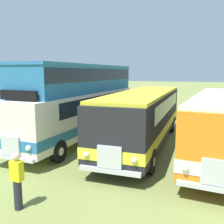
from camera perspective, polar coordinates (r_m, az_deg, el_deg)
The scene contains 4 objects.
bus_first_in_row at distance 15.62m, azimuth -6.89°, elevation 3.10°, with size 2.62×11.68×4.49m.
bus_second_in_row at distance 14.15m, azimuth 7.24°, elevation -0.45°, with size 3.09×11.35×2.99m.
bus_third_in_row at distance 13.21m, azimuth 23.63°, elevation -1.82°, with size 2.99×10.53×2.99m.
marshal_person at distance 8.21m, azimuth -20.52°, elevation -14.29°, with size 0.36×0.24×1.73m.
Camera 1 is at (-6.38, -13.08, 4.04)m, focal length 40.73 mm.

